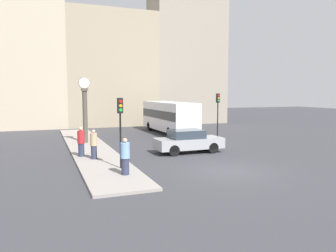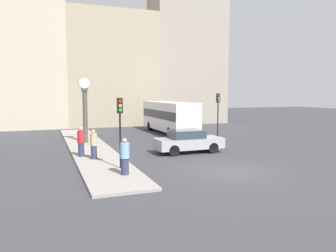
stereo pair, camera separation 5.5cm
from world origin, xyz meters
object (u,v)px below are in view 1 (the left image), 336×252
street_clock (85,111)px  pedestrian_blue_stripe (125,157)px  pedestrian_red_top (81,142)px  bus_distant (169,116)px  pedestrian_tan_coat (94,145)px  sedan_car (188,141)px  traffic_light_near (120,118)px  traffic_light_far (218,107)px

street_clock → pedestrian_blue_stripe: bearing=-87.5°
street_clock → pedestrian_red_top: bearing=-99.6°
bus_distant → pedestrian_tan_coat: (-8.66, -10.56, -0.75)m
bus_distant → street_clock: size_ratio=1.89×
sedan_car → pedestrian_blue_stripe: pedestrian_blue_stripe is taller
street_clock → pedestrian_red_top: size_ratio=2.78×
traffic_light_near → traffic_light_far: size_ratio=0.92×
traffic_light_far → pedestrian_tan_coat: 12.35m
pedestrian_red_top → pedestrian_blue_stripe: 5.38m
traffic_light_far → pedestrian_red_top: bearing=-159.8°
traffic_light_far → traffic_light_near: bearing=-141.2°
bus_distant → pedestrian_tan_coat: bus_distant is taller
traffic_light_near → pedestrian_blue_stripe: bearing=-94.3°
traffic_light_near → traffic_light_far: traffic_light_far is taller
pedestrian_red_top → pedestrian_blue_stripe: (1.39, -5.19, -0.04)m
traffic_light_far → pedestrian_blue_stripe: traffic_light_far is taller
bus_distant → pedestrian_blue_stripe: bearing=-118.1°
traffic_light_near → bus_distant: bearing=59.9°
street_clock → traffic_light_far: bearing=-6.3°
pedestrian_tan_coat → pedestrian_blue_stripe: size_ratio=1.00×
bus_distant → traffic_light_far: size_ratio=2.43×
pedestrian_red_top → street_clock: bearing=80.4°
traffic_light_far → pedestrian_red_top: size_ratio=2.16×
bus_distant → pedestrian_blue_stripe: 16.68m
sedan_car → traffic_light_far: size_ratio=1.14×
street_clock → pedestrian_red_top: (-0.92, -5.46, -1.50)m
traffic_light_far → street_clock: (-10.66, 1.18, -0.23)m
traffic_light_far → pedestrian_tan_coat: bearing=-154.2°
street_clock → pedestrian_red_top: street_clock is taller
bus_distant → traffic_light_far: 5.83m
street_clock → pedestrian_tan_coat: bearing=-93.0°
bus_distant → pedestrian_red_top: bearing=-134.2°
sedan_car → pedestrian_blue_stripe: 7.06m
traffic_light_far → pedestrian_blue_stripe: bearing=-137.1°
traffic_light_far → street_clock: street_clock is taller
bus_distant → traffic_light_near: size_ratio=2.65×
bus_distant → pedestrian_red_top: 13.28m
traffic_light_far → street_clock: size_ratio=0.78×
pedestrian_tan_coat → bus_distant: bearing=50.7°
sedan_car → traffic_light_far: (4.89, 4.80, 1.98)m
traffic_light_near → pedestrian_tan_coat: size_ratio=2.08×
bus_distant → street_clock: bearing=-154.0°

